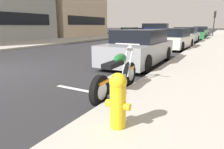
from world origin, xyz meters
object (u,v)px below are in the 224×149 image
Objects in this scene: fire_hydrant at (118,99)px; parked_car_near_corner at (173,39)px; parked_car_mid_block at (200,32)px; car_opposite_curb at (129,33)px; traffic_signal_near_corner at (215,18)px; parked_car_across_street at (185,36)px; parked_car_at_intersection at (139,48)px; parked_motorcycle at (117,76)px; parked_car_behind_motorcycle at (196,34)px; crossing_truck at (155,29)px.

parked_car_near_corner is at bearing 8.61° from fire_hydrant.
fire_hydrant is (-28.90, -1.73, -0.12)m from parked_car_mid_block.
fire_hydrant is (-11.34, -1.72, -0.09)m from parked_car_near_corner.
car_opposite_curb is (-6.23, 8.24, -0.06)m from parked_car_mid_block.
traffic_signal_near_corner is (6.43, -9.83, 1.92)m from car_opposite_curb.
traffic_signal_near_corner is (12.26, -1.69, 1.89)m from parked_car_across_street.
parked_car_at_intersection is 5.34× the size of fire_hydrant.
parked_car_behind_motorcycle is (21.07, 0.75, 0.20)m from parked_motorcycle.
parked_car_mid_block is at bearing 127.38° from car_opposite_curb.
parked_car_mid_block is 1.30× the size of traffic_signal_near_corner.
car_opposite_curb is (5.83, 8.14, -0.04)m from parked_car_across_street.
parked_car_mid_block is at bearing 1.28° from parked_car_across_street.
crossing_truck is at bearing 23.97° from parked_car_near_corner.
parked_car_behind_motorcycle is at bearing -0.20° from parked_motorcycle.
traffic_signal_near_corner reaches higher than parked_car_behind_motorcycle.
parked_car_mid_block reaches higher than fire_hydrant.
traffic_signal_near_corner is (27.52, -0.69, 2.12)m from parked_motorcycle.
parked_car_at_intersection is (3.63, 0.90, 0.24)m from parked_motorcycle.
parked_car_behind_motorcycle is 22.70m from fire_hydrant.
traffic_signal_near_corner is (23.88, -1.59, 1.88)m from parked_car_at_intersection.
car_opposite_curb is (-7.71, 1.19, -0.36)m from crossing_truck.
parked_car_mid_block is at bearing 3.64° from parked_car_near_corner.
crossing_truck is at bearing 171.54° from car_opposite_curb.
crossing_truck is 7.25× the size of fire_hydrant.
parked_motorcycle is 0.51× the size of parked_car_at_intersection.
car_opposite_curb is 11.91m from traffic_signal_near_corner.
crossing_truck is at bearing 15.39° from parked_car_at_intersection.
parked_motorcycle is at bearing -174.48° from parked_car_across_street.
parked_car_behind_motorcycle reaches higher than fire_hydrant.
parked_car_at_intersection reaches higher than parked_car_behind_motorcycle.
car_opposite_curb is (17.46, 8.24, -0.04)m from parked_car_at_intersection.
parked_car_at_intersection is at bearing -177.74° from parked_car_across_street.
traffic_signal_near_corner is at bearing -3.68° from parked_motorcycle.
parked_car_across_street is at bearing 175.13° from parked_car_behind_motorcycle.
traffic_signal_near_corner reaches higher than fire_hydrant.
parked_car_mid_block reaches higher than parked_motorcycle.
fire_hydrant is at bearing 102.39° from crossing_truck.
parked_motorcycle is at bearing 27.62° from fire_hydrant.
parked_car_near_corner is 0.73× the size of crossing_truck.
fire_hydrant is at bearing -179.73° from traffic_signal_near_corner.
parked_motorcycle is 0.50× the size of parked_car_behind_motorcycle.
car_opposite_curb is (0.02, 8.40, -0.01)m from parked_car_behind_motorcycle.
parked_motorcycle is 0.52× the size of parked_car_near_corner.
parked_car_across_street is 10.01m from car_opposite_curb.
parked_car_across_street is 0.83× the size of crossing_truck.
parked_car_behind_motorcycle is 1.30× the size of traffic_signal_near_corner.
traffic_signal_near_corner reaches higher than parked_motorcycle.
parked_car_near_corner reaches higher than fire_hydrant.
parked_car_behind_motorcycle is (5.81, -0.25, -0.03)m from parked_car_across_street.
parked_car_across_street is at bearing 179.55° from parked_car_mid_block.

